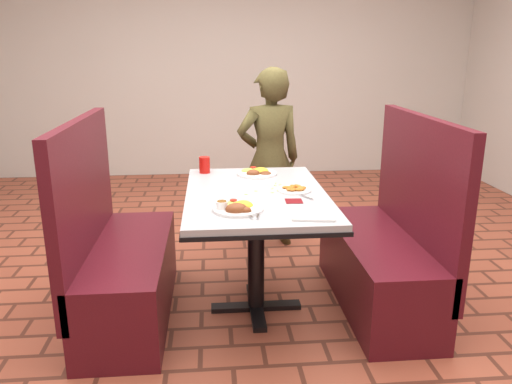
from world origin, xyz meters
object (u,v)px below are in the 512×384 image
(diner_person, at_px, (269,159))
(dining_table, at_px, (256,208))
(near_dinner_plate, at_px, (237,205))
(far_dinner_plate, at_px, (257,171))
(booth_bench_left, at_px, (120,264))
(booth_bench_right, at_px, (386,255))
(red_tumbler, at_px, (205,165))
(plantain_plate, at_px, (294,189))

(diner_person, bearing_deg, dining_table, 69.00)
(near_dinner_plate, relative_size, far_dinner_plate, 1.00)
(diner_person, distance_m, near_dinner_plate, 1.43)
(booth_bench_left, height_order, far_dinner_plate, booth_bench_left)
(dining_table, distance_m, far_dinner_plate, 0.43)
(booth_bench_left, xyz_separation_m, booth_bench_right, (1.60, 0.00, 0.00))
(far_dinner_plate, xyz_separation_m, red_tumbler, (-0.34, 0.08, 0.03))
(booth_bench_right, xyz_separation_m, diner_person, (-0.60, 1.06, 0.38))
(booth_bench_left, bearing_deg, plantain_plate, -0.32)
(near_dinner_plate, bearing_deg, diner_person, 76.75)
(far_dinner_plate, height_order, red_tumbler, red_tumbler)
(dining_table, xyz_separation_m, red_tumbler, (-0.30, 0.49, 0.15))
(diner_person, xyz_separation_m, red_tumbler, (-0.50, -0.56, 0.10))
(diner_person, height_order, plantain_plate, diner_person)
(dining_table, bearing_deg, near_dinner_plate, -111.05)
(booth_bench_left, bearing_deg, near_dinner_plate, -26.31)
(booth_bench_right, bearing_deg, far_dinner_plate, 151.40)
(near_dinner_plate, distance_m, far_dinner_plate, 0.76)
(booth_bench_right, distance_m, red_tumbler, 1.29)
(diner_person, relative_size, red_tumbler, 13.32)
(diner_person, relative_size, near_dinner_plate, 5.48)
(booth_bench_left, bearing_deg, red_tumbler, 44.55)
(near_dinner_plate, bearing_deg, dining_table, 68.95)
(diner_person, relative_size, far_dinner_plate, 5.50)
(red_tumbler, bearing_deg, dining_table, -58.80)
(diner_person, xyz_separation_m, far_dinner_plate, (-0.16, -0.65, 0.07))
(dining_table, height_order, red_tumbler, red_tumbler)
(diner_person, bearing_deg, booth_bench_left, 36.34)
(booth_bench_right, bearing_deg, near_dinner_plate, -160.30)
(red_tumbler, bearing_deg, far_dinner_plate, -13.25)
(near_dinner_plate, bearing_deg, booth_bench_right, 19.70)
(diner_person, height_order, far_dinner_plate, diner_person)
(dining_table, distance_m, red_tumbler, 0.59)
(booth_bench_left, xyz_separation_m, plantain_plate, (1.02, -0.01, 0.43))
(plantain_plate, bearing_deg, dining_table, 178.53)
(diner_person, distance_m, far_dinner_plate, 0.67)
(booth_bench_right, distance_m, plantain_plate, 0.72)
(diner_person, bearing_deg, far_dinner_plate, 66.03)
(far_dinner_plate, bearing_deg, plantain_plate, -66.67)
(booth_bench_right, bearing_deg, booth_bench_left, 180.00)
(diner_person, distance_m, plantain_plate, 1.06)
(booth_bench_right, distance_m, near_dinner_plate, 1.08)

